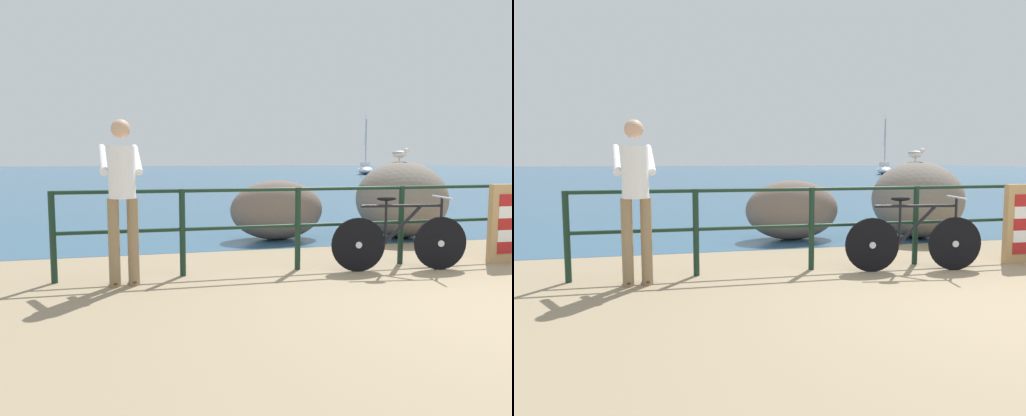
# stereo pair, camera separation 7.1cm
# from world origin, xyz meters

# --- Properties ---
(ground_plane) EXTENTS (120.00, 120.00, 0.10)m
(ground_plane) POSITION_xyz_m (0.00, 20.00, -0.05)
(ground_plane) COLOR #937F60
(sea_surface) EXTENTS (120.00, 90.00, 0.01)m
(sea_surface) POSITION_xyz_m (0.00, 48.13, 0.00)
(sea_surface) COLOR #2D5675
(sea_surface) RESTS_ON ground_plane
(promenade_railing) EXTENTS (8.54, 0.07, 1.02)m
(promenade_railing) POSITION_xyz_m (0.00, 1.75, 0.64)
(promenade_railing) COLOR black
(promenade_railing) RESTS_ON ground_plane
(bicycle) EXTENTS (1.69, 0.48, 0.92)m
(bicycle) POSITION_xyz_m (-0.21, 1.40, 0.39)
(bicycle) COLOR black
(bicycle) RESTS_ON ground_plane
(person_at_railing) EXTENTS (0.49, 0.66, 1.78)m
(person_at_railing) POSITION_xyz_m (-3.48, 1.47, 0.99)
(person_at_railing) COLOR #8C7251
(person_at_railing) RESTS_ON ground_plane
(breakwater_boulder_main) EXTENTS (1.54, 1.66, 1.32)m
(breakwater_boulder_main) POSITION_xyz_m (1.15, 3.74, 0.66)
(breakwater_boulder_main) COLOR slate
(breakwater_boulder_main) RESTS_ON ground
(breakwater_boulder_left) EXTENTS (1.60, 0.92, 1.01)m
(breakwater_boulder_left) POSITION_xyz_m (-1.04, 3.98, 0.50)
(breakwater_boulder_left) COLOR #6F5E52
(breakwater_boulder_left) RESTS_ON ground
(seagull) EXTENTS (0.27, 0.30, 0.23)m
(seagull) POSITION_xyz_m (1.14, 3.80, 1.46)
(seagull) COLOR gold
(seagull) RESTS_ON breakwater_boulder_main
(sailboat) EXTENTS (2.84, 4.57, 6.16)m
(sailboat) POSITION_xyz_m (16.48, 36.17, 0.71)
(sailboat) COLOR white
(sailboat) RESTS_ON sea_surface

